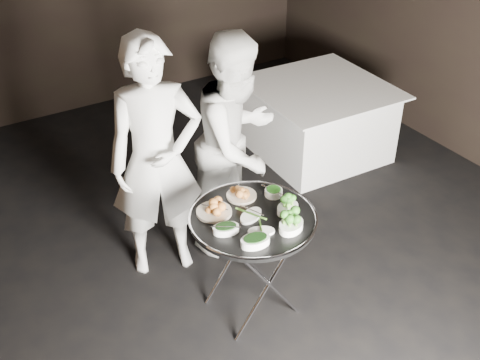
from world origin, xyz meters
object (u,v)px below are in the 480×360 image
waiter_right (238,143)px  dining_table (317,120)px  serving_tray (253,218)px  waiter_left (156,161)px  tray_stand (252,260)px

waiter_right → dining_table: 1.54m
serving_tray → waiter_left: waiter_left is taller
waiter_right → waiter_left: bearing=156.1°
serving_tray → waiter_right: 0.81m
tray_stand → dining_table: bearing=40.9°
dining_table → serving_tray: bearing=-139.1°
serving_tray → waiter_left: size_ratio=0.45×
tray_stand → dining_table: tray_stand is taller
serving_tray → tray_stand: bearing=0.0°
waiter_left → waiter_right: bearing=14.5°
waiter_left → waiter_right: 0.64m
serving_tray → waiter_left: bearing=111.5°
dining_table → waiter_left: bearing=-160.7°
tray_stand → waiter_right: 0.91m
tray_stand → serving_tray: bearing=0.0°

